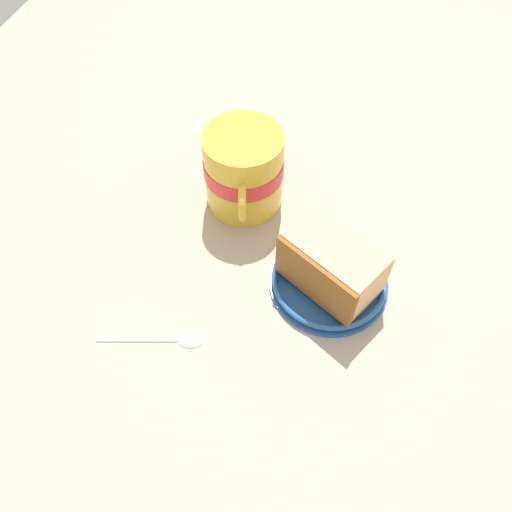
# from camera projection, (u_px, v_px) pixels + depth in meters

# --- Properties ---
(ground_plane) EXTENTS (1.36, 1.36, 0.02)m
(ground_plane) POSITION_uv_depth(u_px,v_px,m) (336.00, 255.00, 0.66)
(ground_plane) COLOR tan
(small_plate) EXTENTS (0.14, 0.14, 0.02)m
(small_plate) POSITION_uv_depth(u_px,v_px,m) (330.00, 281.00, 0.61)
(small_plate) COLOR #26599E
(small_plate) RESTS_ON ground_plane
(cake_slice) EXTENTS (0.11, 0.13, 0.07)m
(cake_slice) POSITION_uv_depth(u_px,v_px,m) (333.00, 265.00, 0.58)
(cake_slice) COLOR brown
(cake_slice) RESTS_ON small_plate
(tea_mug) EXTENTS (0.13, 0.10, 0.11)m
(tea_mug) POSITION_uv_depth(u_px,v_px,m) (244.00, 170.00, 0.65)
(tea_mug) COLOR gold
(tea_mug) RESTS_ON ground_plane
(teaspoon) EXTENTS (0.05, 0.12, 0.01)m
(teaspoon) POSITION_uv_depth(u_px,v_px,m) (173.00, 339.00, 0.57)
(teaspoon) COLOR silver
(teaspoon) RESTS_ON ground_plane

